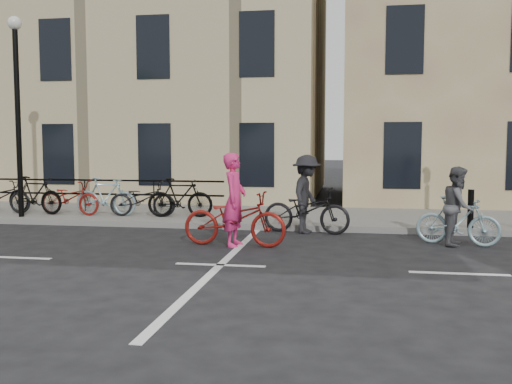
% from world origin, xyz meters
% --- Properties ---
extents(ground, '(120.00, 120.00, 0.00)m').
position_xyz_m(ground, '(0.00, 0.00, 0.00)').
color(ground, black).
rests_on(ground, ground).
extents(sidewalk, '(46.00, 4.00, 0.15)m').
position_xyz_m(sidewalk, '(-4.00, 6.00, 0.07)').
color(sidewalk, slate).
rests_on(sidewalk, ground).
extents(building_west, '(20.00, 10.00, 10.00)m').
position_xyz_m(building_west, '(-9.00, 13.00, 5.15)').
color(building_west, '#C4B485').
rests_on(building_west, sidewalk).
extents(lamp_post, '(0.36, 0.36, 5.28)m').
position_xyz_m(lamp_post, '(-6.50, 4.40, 3.49)').
color(lamp_post, black).
rests_on(lamp_post, sidewalk).
extents(bollard_east, '(0.14, 0.14, 0.90)m').
position_xyz_m(bollard_east, '(5.00, 4.25, 0.60)').
color(bollard_east, black).
rests_on(bollard_east, sidewalk).
extents(parked_bikes, '(7.25, 1.23, 1.05)m').
position_xyz_m(parked_bikes, '(-4.92, 5.04, 0.65)').
color(parked_bikes, black).
rests_on(parked_bikes, sidewalk).
extents(cyclist_pink, '(2.22, 0.91, 1.93)m').
position_xyz_m(cyclist_pink, '(-0.13, 1.86, 0.67)').
color(cyclist_pink, maroon).
rests_on(cyclist_pink, ground).
extents(cyclist_grey, '(1.77, 0.95, 1.65)m').
position_xyz_m(cyclist_grey, '(4.44, 2.70, 0.67)').
color(cyclist_grey, '#8CAFB8').
rests_on(cyclist_grey, ground).
extents(cyclist_dark, '(2.18, 1.30, 1.85)m').
position_xyz_m(cyclist_dark, '(1.21, 3.80, 0.73)').
color(cyclist_dark, black).
rests_on(cyclist_dark, ground).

